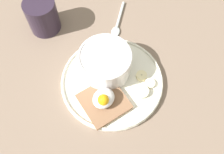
% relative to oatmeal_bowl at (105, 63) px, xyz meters
% --- Properties ---
extents(ground_plane, '(1.20, 1.20, 0.02)m').
position_rel_oatmeal_bowl_xyz_m(ground_plane, '(0.01, 0.03, -0.05)').
color(ground_plane, '#7A6555').
rests_on(ground_plane, ground).
extents(plate, '(0.26, 0.26, 0.02)m').
position_rel_oatmeal_bowl_xyz_m(plate, '(0.01, 0.03, -0.04)').
color(plate, silver).
rests_on(plate, ground_plane).
extents(oatmeal_bowl, '(0.13, 0.13, 0.07)m').
position_rel_oatmeal_bowl_xyz_m(oatmeal_bowl, '(0.00, 0.00, 0.00)').
color(oatmeal_bowl, white).
rests_on(oatmeal_bowl, plate).
extents(toast_slice, '(0.12, 0.12, 0.01)m').
position_rel_oatmeal_bowl_xyz_m(toast_slice, '(0.07, 0.06, -0.03)').
color(toast_slice, '#886145').
rests_on(toast_slice, plate).
extents(poached_egg, '(0.05, 0.05, 0.04)m').
position_rel_oatmeal_bowl_xyz_m(poached_egg, '(0.07, 0.06, -0.01)').
color(poached_egg, white).
rests_on(poached_egg, toast_slice).
extents(banana_slice_front, '(0.04, 0.04, 0.01)m').
position_rel_oatmeal_bowl_xyz_m(banana_slice_front, '(-0.05, 0.08, -0.03)').
color(banana_slice_front, beige).
rests_on(banana_slice_front, plate).
extents(banana_slice_left, '(0.05, 0.05, 0.01)m').
position_rel_oatmeal_bowl_xyz_m(banana_slice_left, '(-0.01, 0.11, -0.03)').
color(banana_slice_left, '#EFE6C5').
rests_on(banana_slice_left, plate).
extents(banana_slice_back, '(0.03, 0.03, 0.01)m').
position_rel_oatmeal_bowl_xyz_m(banana_slice_back, '(-0.04, 0.11, -0.03)').
color(banana_slice_back, '#F4E5BF').
rests_on(banana_slice_back, plate).
extents(coffee_mug, '(0.08, 0.08, 0.09)m').
position_rel_oatmeal_bowl_xyz_m(coffee_mug, '(0.00, -0.23, 0.00)').
color(coffee_mug, '#2C2130').
rests_on(coffee_mug, ground_plane).
extents(spoon, '(0.12, 0.08, 0.01)m').
position_rel_oatmeal_bowl_xyz_m(spoon, '(-0.14, -0.08, -0.04)').
color(spoon, silver).
rests_on(spoon, ground_plane).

